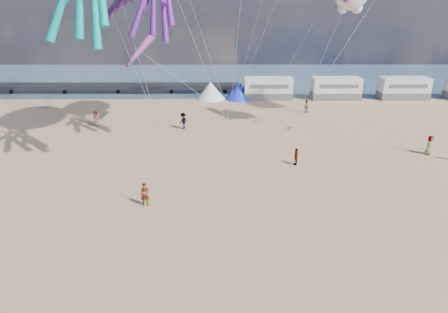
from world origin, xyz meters
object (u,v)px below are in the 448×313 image
(beachgoer_6, at_px, (429,145))
(tent_white, at_px, (211,91))
(tent_blue, at_px, (239,90))
(motorhome_1, at_px, (336,88))
(windsock_right, at_px, (140,51))
(standing_person, at_px, (145,195))
(sandbag_a, at_px, (158,125))
(beachgoer_2, at_px, (183,121))
(sandbag_b, at_px, (225,120))
(sandbag_e, at_px, (230,117))
(beachgoer_0, at_px, (96,118))
(sandbag_c, at_px, (291,128))
(motorhome_2, at_px, (404,88))
(motorhome_0, at_px, (268,88))
(beachgoer_1, at_px, (306,106))
(windsock_left, at_px, (111,12))
(sandbag_d, at_px, (258,121))
(beachgoer_3, at_px, (296,156))

(beachgoer_6, bearing_deg, tent_white, 106.17)
(tent_blue, bearing_deg, motorhome_1, 0.00)
(motorhome_1, bearing_deg, windsock_right, -151.17)
(tent_white, bearing_deg, beachgoer_6, -46.02)
(standing_person, bearing_deg, tent_blue, 74.11)
(tent_white, xyz_separation_m, sandbag_a, (-5.63, -12.37, -1.09))
(tent_blue, xyz_separation_m, beachgoer_2, (-6.64, -13.47, -0.32))
(tent_blue, bearing_deg, sandbag_a, -127.91)
(tent_blue, relative_size, beachgoer_2, 2.27)
(beachgoer_6, relative_size, windsock_right, 0.35)
(sandbag_b, distance_m, sandbag_e, 1.08)
(tent_white, distance_m, beachgoer_2, 13.73)
(standing_person, xyz_separation_m, sandbag_b, (5.68, 20.17, -0.72))
(tent_blue, relative_size, beachgoer_0, 2.41)
(sandbag_c, relative_size, windsock_right, 0.10)
(motorhome_2, xyz_separation_m, sandbag_e, (-24.50, -9.58, -1.39))
(motorhome_0, height_order, standing_person, motorhome_0)
(beachgoer_0, relative_size, beachgoer_1, 1.08)
(tent_blue, distance_m, windsock_left, 21.97)
(motorhome_1, height_order, sandbag_d, motorhome_1)
(beachgoer_2, relative_size, windsock_left, 0.24)
(standing_person, distance_m, sandbag_a, 18.41)
(windsock_left, bearing_deg, sandbag_c, 11.55)
(motorhome_0, xyz_separation_m, motorhome_2, (19.00, 0.00, 0.00))
(tent_blue, bearing_deg, standing_person, -104.14)
(beachgoer_2, bearing_deg, motorhome_2, 151.57)
(sandbag_d, bearing_deg, sandbag_b, 173.71)
(beachgoer_1, height_order, sandbag_e, beachgoer_1)
(windsock_right, bearing_deg, motorhome_1, 53.53)
(beachgoer_3, height_order, beachgoer_6, beachgoer_6)
(sandbag_d, height_order, windsock_left, windsock_left)
(motorhome_0, bearing_deg, sandbag_c, -85.33)
(sandbag_e, bearing_deg, windsock_right, -157.79)
(standing_person, distance_m, beachgoer_3, 13.63)
(beachgoer_0, relative_size, windsock_right, 0.32)
(sandbag_b, relative_size, sandbag_e, 1.00)
(beachgoer_2, relative_size, beachgoer_6, 0.99)
(tent_white, bearing_deg, windsock_right, -116.96)
(tent_white, relative_size, beachgoer_1, 2.60)
(motorhome_0, bearing_deg, beachgoer_3, -90.26)
(motorhome_1, height_order, beachgoer_2, motorhome_1)
(beachgoer_3, bearing_deg, motorhome_2, 139.40)
(beachgoer_0, relative_size, beachgoer_2, 0.94)
(sandbag_a, height_order, sandbag_e, same)
(motorhome_0, xyz_separation_m, tent_white, (-8.00, 0.00, -0.30))
(windsock_left, height_order, windsock_right, windsock_left)
(motorhome_0, height_order, beachgoer_3, motorhome_0)
(tent_white, bearing_deg, sandbag_d, -62.32)
(motorhome_0, relative_size, standing_person, 3.97)
(motorhome_0, bearing_deg, sandbag_e, -119.85)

